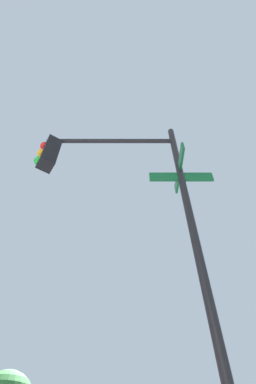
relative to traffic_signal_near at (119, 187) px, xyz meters
name	(u,v)px	position (x,y,z in m)	size (l,w,h in m)	color
traffic_signal_near	(119,187)	(0.00, 0.00, 0.00)	(1.94, 2.72, 6.20)	black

